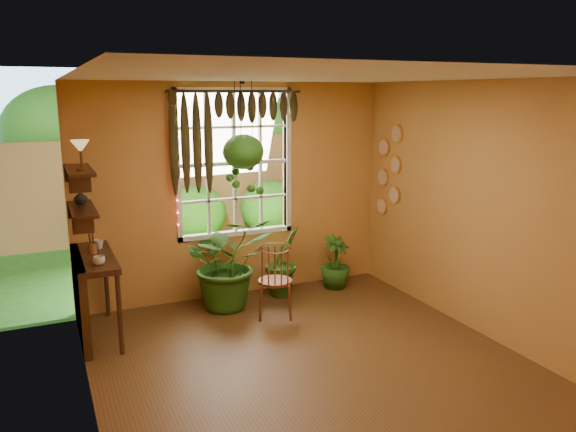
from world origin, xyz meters
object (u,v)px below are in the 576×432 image
Objects in this scene: potted_plant_mid at (283,260)px; windsor_chair at (275,291)px; counter_ledge at (85,288)px; hanging_basket at (243,153)px; potted_plant_left at (228,262)px.

windsor_chair is at bearing -121.06° from potted_plant_mid.
hanging_basket reaches higher than counter_ledge.
potted_plant_left reaches higher than counter_ledge.
windsor_chair is 0.69m from potted_plant_left.
hanging_basket is at bearing 11.05° from counter_ledge.
windsor_chair is at bearing -78.57° from hanging_basket.
windsor_chair reaches higher than counter_ledge.
windsor_chair is 0.78× the size of hanging_basket.
hanging_basket is at bearing 125.01° from windsor_chair.
hanging_basket reaches higher than potted_plant_mid.
hanging_basket is (-0.13, 0.65, 1.54)m from windsor_chair.
potted_plant_left is 0.81m from potted_plant_mid.
potted_plant_left is at bearing 7.59° from counter_ledge.
potted_plant_mid is (0.38, 0.63, 0.15)m from windsor_chair.
hanging_basket is (1.92, 0.38, 1.30)m from counter_ledge.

